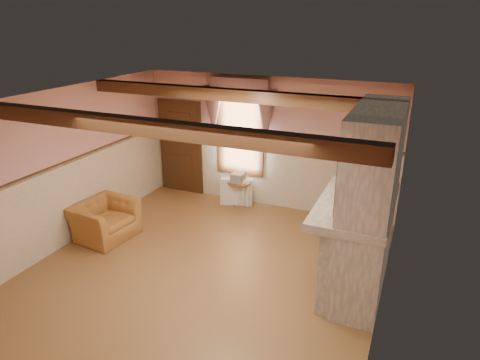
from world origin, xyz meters
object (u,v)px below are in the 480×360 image
at_px(armchair, 105,220).
at_px(bowl, 359,192).
at_px(oil_lamp, 362,182).
at_px(radiator, 236,192).
at_px(mantel_clock, 365,177).
at_px(side_table, 240,193).

relative_size(armchair, bowl, 3.12).
bearing_deg(oil_lamp, radiator, 149.37).
height_order(armchair, mantel_clock, mantel_clock).
bearing_deg(bowl, side_table, 145.92).
relative_size(armchair, oil_lamp, 3.81).
xyz_separation_m(radiator, mantel_clock, (2.83, -1.31, 1.22)).
relative_size(side_table, bowl, 1.60).
bearing_deg(bowl, armchair, -173.69).
height_order(armchair, radiator, armchair).
height_order(side_table, oil_lamp, oil_lamp).
bearing_deg(bowl, oil_lamp, 90.00).
bearing_deg(radiator, bowl, -49.52).
bearing_deg(oil_lamp, side_table, 148.64).
height_order(mantel_clock, oil_lamp, oil_lamp).
height_order(armchair, bowl, bowl).
bearing_deg(side_table, oil_lamp, -31.36).
bearing_deg(mantel_clock, bowl, -90.00).
xyz_separation_m(mantel_clock, oil_lamp, (0.00, -0.37, 0.04)).
bearing_deg(side_table, bowl, -34.08).
bearing_deg(radiator, side_table, -16.20).
xyz_separation_m(armchair, side_table, (1.74, 2.36, -0.07)).
xyz_separation_m(side_table, oil_lamp, (2.75, -1.68, 1.29)).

